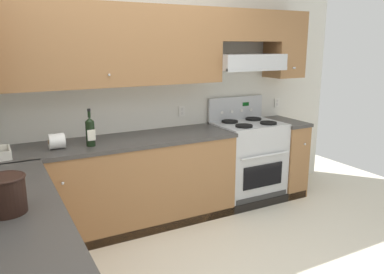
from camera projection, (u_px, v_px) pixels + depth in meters
The scene contains 6 objects.
wall_back at pixel (160, 76), 4.05m from camera, with size 4.68×0.57×2.55m.
counter_back_run at pixel (134, 183), 3.85m from camera, with size 3.60×0.65×0.91m.
stove at pixel (247, 160), 4.50m from camera, with size 0.76×0.62×1.20m.
wine_bottle at pixel (90, 131), 3.44m from camera, with size 0.08×0.08×0.34m.
bucket at pixel (5, 194), 2.07m from camera, with size 0.23×0.23×0.21m.
paper_towel_roll at pixel (57, 141), 3.37m from camera, with size 0.14×0.14×0.14m.
Camera 1 is at (-1.25, -2.23, 1.81)m, focal length 35.78 mm.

